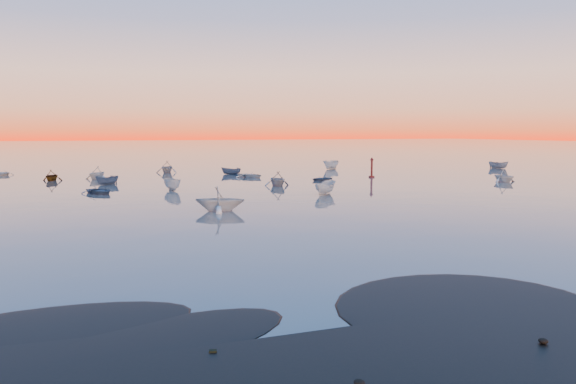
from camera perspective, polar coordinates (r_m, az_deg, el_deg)
name	(u,v)px	position (r m, az deg, el deg)	size (l,w,h in m)	color
ground	(160,163)	(120.99, -12.92, 2.87)	(600.00, 600.00, 0.00)	#625952
mud_lobes	(491,290)	(25.71, 19.97, -9.31)	(140.00, 6.00, 0.07)	black
moored_fleet	(209,182)	(74.81, -8.00, 1.00)	(124.00, 58.00, 1.20)	#BCBCB7
boat_near_left	(100,194)	(63.71, -18.60, -0.17)	(3.98, 1.66, 1.00)	#334762
boat_near_center	(325,194)	(60.04, 3.79, -0.23)	(4.12, 1.74, 1.43)	#BCBCB7
boat_near_right	(278,186)	(69.23, -1.06, 0.64)	(3.87, 1.74, 1.36)	slate
channel_marker	(372,169)	(82.76, 8.50, 2.32)	(0.86, 0.86, 3.04)	#410E0E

